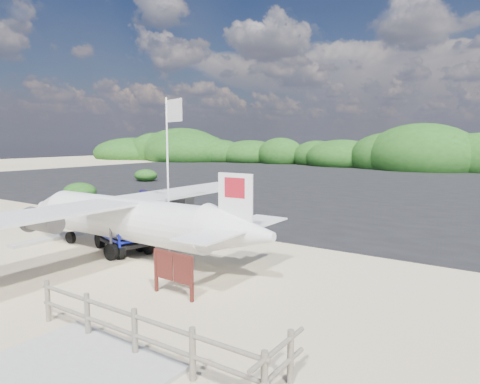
% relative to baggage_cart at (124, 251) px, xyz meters
% --- Properties ---
extents(ground, '(160.00, 160.00, 0.00)m').
position_rel_baggage_cart_xyz_m(ground, '(0.56, -0.36, 0.00)').
color(ground, beige).
extents(asphalt_apron, '(90.00, 50.00, 0.04)m').
position_rel_baggage_cart_xyz_m(asphalt_apron, '(0.56, 29.64, 0.00)').
color(asphalt_apron, '#B2B2B2').
rests_on(asphalt_apron, ground).
extents(lagoon, '(9.00, 7.00, 0.40)m').
position_rel_baggage_cart_xyz_m(lagoon, '(-8.44, 1.14, 0.00)').
color(lagoon, '#B2B2B2').
rests_on(lagoon, ground).
extents(walkway_pad, '(3.50, 2.50, 0.10)m').
position_rel_baggage_cart_xyz_m(walkway_pad, '(6.06, -6.36, 0.00)').
color(walkway_pad, '#B2B2B2').
rests_on(walkway_pad, ground).
extents(vegetation_band, '(124.00, 8.00, 4.40)m').
position_rel_baggage_cart_xyz_m(vegetation_band, '(0.56, 54.64, 0.00)').
color(vegetation_band, '#B2B2B2').
rests_on(vegetation_band, ground).
extents(fence, '(6.40, 2.00, 1.10)m').
position_rel_baggage_cart_xyz_m(fence, '(6.56, -5.36, 0.00)').
color(fence, '#B2B2B2').
rests_on(fence, ground).
extents(baggage_cart, '(3.26, 2.48, 1.44)m').
position_rel_baggage_cart_xyz_m(baggage_cart, '(0.00, 0.00, 0.00)').
color(baggage_cart, '#0A14A3').
rests_on(baggage_cart, ground).
extents(flagpole, '(1.25, 0.84, 5.78)m').
position_rel_baggage_cart_xyz_m(flagpole, '(2.05, 0.40, 0.00)').
color(flagpole, white).
rests_on(flagpole, ground).
extents(signboard, '(1.56, 0.22, 1.28)m').
position_rel_baggage_cart_xyz_m(signboard, '(4.93, -2.49, 0.00)').
color(signboard, '#531E17').
rests_on(signboard, ground).
extents(crew_a, '(0.74, 0.55, 1.86)m').
position_rel_baggage_cart_xyz_m(crew_a, '(-1.42, 3.99, 0.93)').
color(crew_a, '#1A144D').
rests_on(crew_a, ground).
extents(crew_b, '(1.11, 0.95, 1.97)m').
position_rel_baggage_cart_xyz_m(crew_b, '(-2.16, 3.05, 0.98)').
color(crew_b, '#1A144D').
rests_on(crew_b, ground).
extents(crew_c, '(1.21, 0.77, 1.92)m').
position_rel_baggage_cart_xyz_m(crew_c, '(-0.26, 2.87, 0.96)').
color(crew_c, '#1A144D').
rests_on(crew_c, ground).
extents(aircraft_large, '(14.06, 14.06, 4.20)m').
position_rel_baggage_cart_xyz_m(aircraft_large, '(10.22, 18.49, 0.00)').
color(aircraft_large, '#B2B2B2').
rests_on(aircraft_large, ground).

